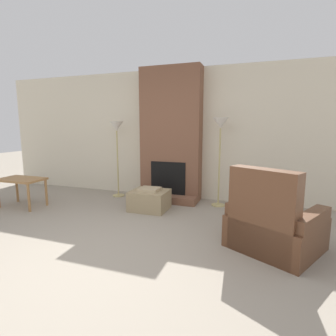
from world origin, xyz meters
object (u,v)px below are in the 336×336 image
Objects in this scene: ottoman at (150,200)px; side_table at (22,182)px; armchair at (272,226)px; floor_lamp_right at (220,132)px; floor_lamp_left at (117,133)px.

side_table is at bearing -165.26° from ottoman.
ottoman is 2.20m from armchair.
floor_lamp_left is at bearing 180.00° from floor_lamp_right.
floor_lamp_right is (-0.87, 1.59, 1.08)m from armchair.
floor_lamp_left reaches higher than ottoman.
ottoman is at bearing 14.74° from side_table.
floor_lamp_left is (1.28, 1.25, 0.87)m from side_table.
floor_lamp_left is (-1.00, 0.65, 1.14)m from ottoman.
floor_lamp_right reaches higher than floor_lamp_left.
side_table is 1.99m from floor_lamp_left.
armchair reaches higher than side_table.
floor_lamp_right reaches higher than ottoman.
floor_lamp_left is at bearing 44.24° from side_table.
ottoman is 1.76m from floor_lamp_right.
armchair is (1.98, -0.94, 0.11)m from ottoman.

